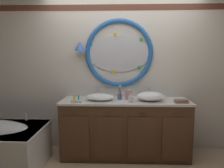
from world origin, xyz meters
The scene contains 12 objects.
ground_plane centered at (0.00, 0.00, 0.00)m, with size 14.00×14.00×0.00m, color tan.
back_wall_assembly centered at (-0.01, 0.59, 1.33)m, with size 6.40×0.26×2.60m.
vanity_counter centered at (0.03, 0.26, 0.44)m, with size 1.96×0.62×0.88m.
sink_basin_left centered at (-0.35, 0.24, 0.94)m, with size 0.44×0.44×0.11m.
sink_basin_right centered at (0.41, 0.24, 0.95)m, with size 0.43×0.43×0.14m.
faucet_set_left centered at (-0.35, 0.47, 0.94)m, with size 0.23×0.14×0.13m.
faucet_set_right centered at (0.41, 0.47, 0.95)m, with size 0.23×0.15×0.17m.
toothbrush_holder_left centered at (-0.05, 0.31, 0.94)m, with size 0.08×0.08×0.22m.
toothbrush_holder_right centered at (0.11, 0.10, 0.94)m, with size 0.08×0.08×0.19m.
soap_dispenser centered at (0.07, 0.29, 0.96)m, with size 0.06×0.07×0.17m.
folded_hand_towel centered at (0.84, 0.11, 0.91)m, with size 0.19×0.10×0.05m.
toiletry_basket centered at (-0.68, 0.08, 0.91)m, with size 0.14×0.09×0.11m.
Camera 1 is at (-0.06, -2.83, 1.54)m, focal length 33.03 mm.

